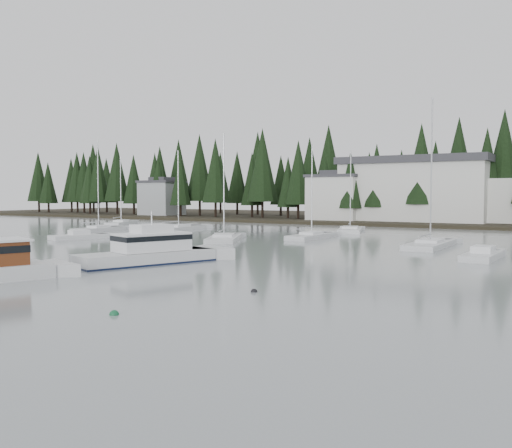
# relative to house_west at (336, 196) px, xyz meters

# --- Properties ---
(far_shore_land) EXTENTS (240.00, 54.00, 1.00)m
(far_shore_land) POSITION_rel_house_west_xyz_m (18.00, 18.00, -4.65)
(far_shore_land) COLOR black
(far_shore_land) RESTS_ON ground
(conifer_treeline) EXTENTS (200.00, 22.00, 20.00)m
(conifer_treeline) POSITION_rel_house_west_xyz_m (18.00, 7.00, -4.65)
(conifer_treeline) COLOR black
(conifer_treeline) RESTS_ON ground
(house_west) EXTENTS (9.54, 7.42, 8.75)m
(house_west) POSITION_rel_house_west_xyz_m (0.00, 0.00, 0.00)
(house_west) COLOR silver
(house_west) RESTS_ON ground
(house_far_west) EXTENTS (8.48, 7.42, 8.25)m
(house_far_west) POSITION_rel_house_west_xyz_m (-42.00, 2.00, -0.25)
(house_far_west) COLOR #999EA0
(house_far_west) RESTS_ON ground
(harbor_inn) EXTENTS (29.50, 11.50, 10.90)m
(harbor_inn) POSITION_rel_house_west_xyz_m (15.04, 3.34, 1.12)
(harbor_inn) COLOR silver
(harbor_inn) RESTS_ON ground
(cabin_cruiser_center) EXTENTS (6.36, 10.71, 4.40)m
(cabin_cruiser_center) POSITION_rel_house_west_xyz_m (12.10, -62.73, -3.99)
(cabin_cruiser_center) COLOR silver
(cabin_cruiser_center) RESTS_ON ground
(sailboat_0) EXTENTS (3.20, 8.29, 13.01)m
(sailboat_0) POSITION_rel_house_west_xyz_m (-18.51, -38.57, -4.58)
(sailboat_0) COLOR silver
(sailboat_0) RESTS_ON ground
(sailboat_3) EXTENTS (5.98, 9.22, 11.76)m
(sailboat_3) POSITION_rel_house_west_xyz_m (-27.94, -24.71, -4.59)
(sailboat_3) COLOR silver
(sailboat_3) RESTS_ON ground
(sailboat_5) EXTENTS (6.70, 9.32, 12.10)m
(sailboat_5) POSITION_rel_house_west_xyz_m (5.44, -43.24, -4.60)
(sailboat_5) COLOR silver
(sailboat_5) RESTS_ON ground
(sailboat_6) EXTENTS (3.06, 10.19, 14.69)m
(sailboat_6) POSITION_rel_house_west_xyz_m (26.39, -39.08, -4.58)
(sailboat_6) COLOR silver
(sailboat_6) RESTS_ON ground
(sailboat_7) EXTENTS (2.52, 8.77, 11.23)m
(sailboat_7) POSITION_rel_house_west_xyz_m (12.04, -35.19, -4.59)
(sailboat_7) COLOR silver
(sailboat_7) RESTS_ON ground
(sailboat_9) EXTENTS (5.41, 8.96, 11.31)m
(sailboat_9) POSITION_rel_house_west_xyz_m (11.66, -22.55, -4.60)
(sailboat_9) COLOR silver
(sailboat_9) RESTS_ON ground
(sailboat_10) EXTENTS (4.10, 10.43, 11.71)m
(sailboat_10) POSITION_rel_house_west_xyz_m (-10.65, -31.07, -4.60)
(sailboat_10) COLOR silver
(sailboat_10) RESTS_ON ground
(runabout_0) EXTENTS (3.92, 6.74, 1.42)m
(runabout_0) POSITION_rel_house_west_xyz_m (-9.99, -49.54, -4.52)
(runabout_0) COLOR silver
(runabout_0) RESTS_ON ground
(runabout_1) EXTENTS (2.41, 6.87, 1.42)m
(runabout_1) POSITION_rel_house_west_xyz_m (32.44, -46.95, -4.52)
(runabout_1) COLOR silver
(runabout_1) RESTS_ON ground
(mooring_buoy_green) EXTENTS (0.41, 0.41, 0.41)m
(mooring_buoy_green) POSITION_rel_house_west_xyz_m (22.88, -76.81, -4.65)
(mooring_buoy_green) COLOR #145933
(mooring_buoy_green) RESTS_ON ground
(mooring_buoy_dark) EXTENTS (0.35, 0.35, 0.35)m
(mooring_buoy_dark) POSITION_rel_house_west_xyz_m (25.00, -69.03, -4.65)
(mooring_buoy_dark) COLOR black
(mooring_buoy_dark) RESTS_ON ground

